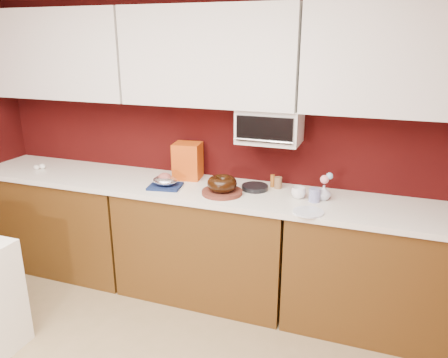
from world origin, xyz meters
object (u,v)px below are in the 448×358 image
toaster_oven (270,125)px  pandoro_box (188,161)px  blue_jar (315,195)px  flower_vase (324,191)px  coffee_mug (298,192)px  bundt_cake (222,184)px  foil_ham_nest (165,180)px

toaster_oven → pandoro_box: bearing=179.0°
toaster_oven → blue_jar: size_ratio=4.83×
blue_jar → flower_vase: (0.05, 0.06, 0.01)m
coffee_mug → flower_vase: 0.17m
bundt_cake → coffee_mug: size_ratio=2.22×
foil_ham_nest → bundt_cake: bearing=0.9°
bundt_cake → coffee_mug: 0.55m
pandoro_box → toaster_oven: bearing=-8.8°
pandoro_box → blue_jar: (1.04, -0.19, -0.10)m
bundt_cake → blue_jar: bundt_cake is taller
blue_jar → flower_vase: flower_vase is taller
toaster_oven → pandoro_box: 0.74m
toaster_oven → foil_ham_nest: 0.88m
foil_ham_nest → coffee_mug: size_ratio=1.95×
toaster_oven → flower_vase: 0.61m
pandoro_box → coffee_mug: (0.92, -0.16, -0.10)m
toaster_oven → foil_ham_nest: toaster_oven is taller
coffee_mug → flower_vase: flower_vase is taller
toaster_oven → coffee_mug: toaster_oven is taller
foil_ham_nest → pandoro_box: bearing=76.5°
toaster_oven → bundt_cake: (-0.28, -0.25, -0.39)m
coffee_mug → blue_jar: bearing=-13.1°
toaster_oven → blue_jar: (0.37, -0.18, -0.43)m
pandoro_box → blue_jar: 1.06m
pandoro_box → blue_jar: size_ratio=3.08×
foil_ham_nest → pandoro_box: pandoro_box is taller
pandoro_box → blue_jar: bearing=-18.1°
coffee_mug → blue_jar: 0.12m
foil_ham_nest → flower_vase: (1.16, 0.14, 0.01)m
pandoro_box → coffee_mug: 0.94m
blue_jar → foil_ham_nest: bearing=-175.7°
toaster_oven → blue_jar: bearing=-25.3°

